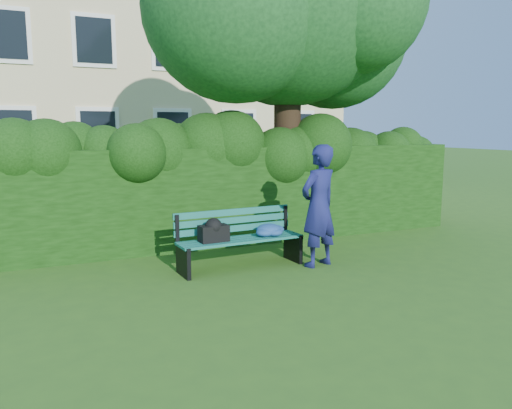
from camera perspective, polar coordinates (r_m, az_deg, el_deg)
name	(u,v)px	position (r m, az deg, el deg)	size (l,w,h in m)	color
ground	(272,272)	(7.57, 1.89, -7.76)	(80.00, 80.00, 0.00)	#315B1D
apartment_building	(112,27)	(21.10, -16.09, 18.92)	(16.00, 8.08, 12.00)	beige
hedge	(221,195)	(9.36, -4.05, 1.05)	(10.00, 1.00, 1.80)	black
tree	(286,3)	(10.33, 3.45, 22.01)	(5.68, 4.43, 6.65)	black
park_bench	(242,236)	(7.73, -1.60, -3.57)	(2.00, 0.66, 0.89)	#115550
man_reading	(319,206)	(7.79, 7.17, -0.17)	(0.69, 0.46, 1.90)	#171A51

